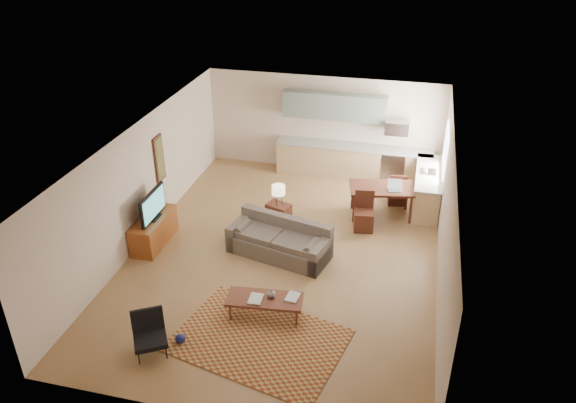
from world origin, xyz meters
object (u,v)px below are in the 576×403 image
(coffee_table, at_px, (265,307))
(tv_credenza, at_px, (154,230))
(armchair, at_px, (150,336))
(console_table, at_px, (279,216))
(dining_table, at_px, (381,201))
(sofa, at_px, (279,239))

(coffee_table, relative_size, tv_credenza, 1.00)
(armchair, bearing_deg, tv_credenza, 83.49)
(coffee_table, distance_m, tv_credenza, 3.61)
(console_table, bearing_deg, tv_credenza, -133.16)
(tv_credenza, xyz_separation_m, dining_table, (4.82, 2.44, 0.06))
(sofa, distance_m, dining_table, 2.99)
(armchair, distance_m, tv_credenza, 3.53)
(coffee_table, height_order, armchair, armchair)
(sofa, relative_size, armchair, 3.14)
(sofa, height_order, dining_table, sofa)
(armchair, xyz_separation_m, tv_credenza, (-1.46, 3.21, -0.04))
(coffee_table, bearing_deg, console_table, 93.86)
(sofa, height_order, tv_credenza, sofa)
(tv_credenza, bearing_deg, dining_table, 26.84)
(console_table, bearing_deg, coffee_table, -60.11)
(tv_credenza, height_order, console_table, tv_credenza)
(sofa, relative_size, dining_table, 1.49)
(tv_credenza, relative_size, dining_table, 0.92)
(console_table, height_order, dining_table, dining_table)
(armchair, bearing_deg, coffee_table, 8.81)
(sofa, bearing_deg, tv_credenza, -162.39)
(armchair, distance_m, console_table, 4.63)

